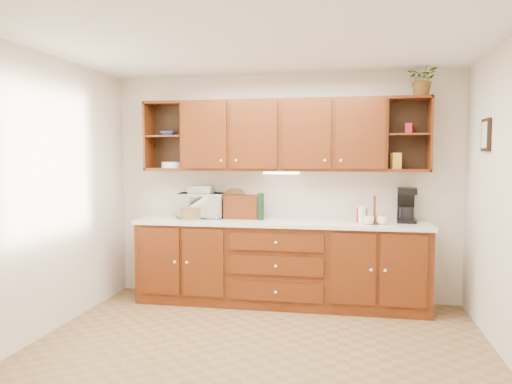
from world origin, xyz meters
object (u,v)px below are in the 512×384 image
at_px(microwave, 201,205).
at_px(potted_plant, 423,79).
at_px(bread_box, 242,207).
at_px(coffee_maker, 407,206).

distance_m(microwave, potted_plant, 2.82).
height_order(microwave, potted_plant, potted_plant).
bearing_deg(potted_plant, bread_box, 178.60).
bearing_deg(microwave, bread_box, -5.62).
relative_size(microwave, potted_plant, 1.48).
distance_m(bread_box, coffee_maker, 1.83).
distance_m(microwave, coffee_maker, 2.32).
bearing_deg(bread_box, potted_plant, -3.52).
relative_size(microwave, bread_box, 1.36).
relative_size(microwave, coffee_maker, 1.38).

